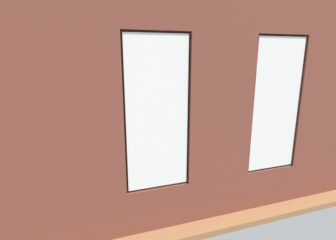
% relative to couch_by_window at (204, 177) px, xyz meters
% --- Properties ---
extents(ground_plane, '(7.02, 6.47, 0.10)m').
position_rel_couch_by_window_xyz_m(ground_plane, '(0.12, -2.20, -0.38)').
color(ground_plane, '#99663D').
extents(brick_wall_with_windows, '(6.42, 0.30, 3.50)m').
position_rel_couch_by_window_xyz_m(brick_wall_with_windows, '(0.12, 0.65, 1.41)').
color(brick_wall_with_windows, brown).
rests_on(brick_wall_with_windows, ground_plane).
extents(white_wall_right, '(0.10, 5.47, 3.50)m').
position_rel_couch_by_window_xyz_m(white_wall_right, '(3.29, -2.00, 1.42)').
color(white_wall_right, silver).
rests_on(white_wall_right, ground_plane).
extents(couch_by_window, '(1.78, 0.87, 0.80)m').
position_rel_couch_by_window_xyz_m(couch_by_window, '(0.00, 0.00, 0.00)').
color(couch_by_window, black).
rests_on(couch_by_window, ground_plane).
extents(couch_left, '(0.92, 1.75, 0.80)m').
position_rel_couch_by_window_xyz_m(couch_left, '(-2.39, -2.22, 0.00)').
color(couch_left, black).
rests_on(couch_left, ground_plane).
extents(coffee_table, '(1.55, 0.75, 0.44)m').
position_rel_couch_by_window_xyz_m(coffee_table, '(-0.02, -1.98, 0.06)').
color(coffee_table, '#A87547').
rests_on(coffee_table, ground_plane).
extents(cup_ceramic, '(0.08, 0.08, 0.09)m').
position_rel_couch_by_window_xyz_m(cup_ceramic, '(-0.02, -1.98, 0.15)').
color(cup_ceramic, '#B23D38').
rests_on(cup_ceramic, coffee_table).
extents(candle_jar, '(0.08, 0.08, 0.10)m').
position_rel_couch_by_window_xyz_m(candle_jar, '(-0.45, -2.11, 0.16)').
color(candle_jar, '#B7333D').
rests_on(candle_jar, coffee_table).
extents(table_plant_small, '(0.14, 0.14, 0.22)m').
position_rel_couch_by_window_xyz_m(table_plant_small, '(0.44, -1.86, 0.23)').
color(table_plant_small, '#47423D').
rests_on(table_plant_small, coffee_table).
extents(remote_black, '(0.18, 0.09, 0.02)m').
position_rel_couch_by_window_xyz_m(remote_black, '(0.17, -2.07, 0.12)').
color(remote_black, black).
rests_on(remote_black, coffee_table).
extents(remote_silver, '(0.14, 0.17, 0.02)m').
position_rel_couch_by_window_xyz_m(remote_silver, '(-0.14, -1.86, 0.12)').
color(remote_silver, '#B2B2B7').
rests_on(remote_silver, coffee_table).
extents(media_console, '(0.92, 0.42, 0.55)m').
position_rel_couch_by_window_xyz_m(media_console, '(2.99, -2.26, -0.06)').
color(media_console, black).
rests_on(media_console, ground_plane).
extents(tv_flatscreen, '(1.09, 0.20, 0.73)m').
position_rel_couch_by_window_xyz_m(tv_flatscreen, '(2.99, -2.26, 0.58)').
color(tv_flatscreen, black).
rests_on(tv_flatscreen, media_console).
extents(papasan_chair, '(1.19, 1.19, 0.73)m').
position_rel_couch_by_window_xyz_m(papasan_chair, '(0.19, -4.12, 0.13)').
color(papasan_chair, olive).
rests_on(papasan_chair, ground_plane).
extents(potted_plant_corner_near_left, '(0.59, 0.59, 0.86)m').
position_rel_couch_by_window_xyz_m(potted_plant_corner_near_left, '(-2.54, -4.44, 0.26)').
color(potted_plant_corner_near_left, brown).
rests_on(potted_plant_corner_near_left, ground_plane).
extents(potted_plant_foreground_right, '(0.50, 0.50, 0.85)m').
position_rel_couch_by_window_xyz_m(potted_plant_foreground_right, '(2.69, -4.39, 0.20)').
color(potted_plant_foreground_right, beige).
rests_on(potted_plant_foreground_right, ground_plane).
extents(potted_plant_corner_far_left, '(0.83, 0.81, 1.18)m').
position_rel_couch_by_window_xyz_m(potted_plant_corner_far_left, '(-2.54, 0.10, 0.49)').
color(potted_plant_corner_far_left, '#9E5638').
rests_on(potted_plant_corner_far_left, ground_plane).
extents(potted_plant_beside_window_right, '(0.86, 0.96, 1.37)m').
position_rel_couch_by_window_xyz_m(potted_plant_beside_window_right, '(2.37, 0.10, 0.21)').
color(potted_plant_beside_window_right, brown).
rests_on(potted_plant_beside_window_right, ground_plane).
extents(potted_plant_mid_room_small, '(0.41, 0.41, 0.58)m').
position_rel_couch_by_window_xyz_m(potted_plant_mid_room_small, '(-0.91, -3.15, 0.07)').
color(potted_plant_mid_room_small, gray).
rests_on(potted_plant_mid_room_small, ground_plane).
extents(potted_plant_by_left_couch, '(0.35, 0.35, 0.70)m').
position_rel_couch_by_window_xyz_m(potted_plant_by_left_couch, '(-1.99, -3.54, 0.13)').
color(potted_plant_by_left_couch, brown).
rests_on(potted_plant_by_left_couch, ground_plane).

